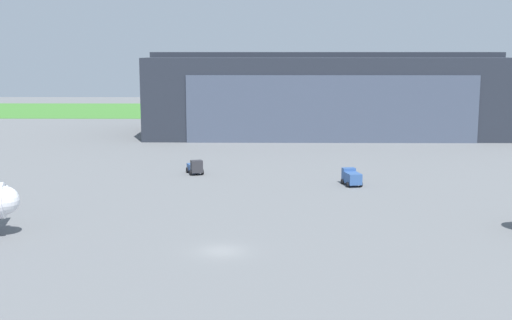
{
  "coord_description": "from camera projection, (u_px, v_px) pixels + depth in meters",
  "views": [
    {
      "loc": [
        4.21,
        -62.3,
        19.38
      ],
      "look_at": [
        3.05,
        22.82,
        5.31
      ],
      "focal_mm": 46.21,
      "sensor_mm": 36.0,
      "label": 1
    }
  ],
  "objects": [
    {
      "name": "maintenance_hangar",
      "position": [
        325.0,
        95.0,
        156.65
      ],
      "size": [
        81.81,
        34.76,
        19.22
      ],
      "color": "#232833",
      "rests_on": "ground_plane"
    },
    {
      "name": "ground_plane",
      "position": [
        222.0,
        251.0,
        64.67
      ],
      "size": [
        440.0,
        440.0,
        0.0
      ],
      "primitive_type": "plane",
      "color": "slate"
    },
    {
      "name": "grass_field_strip",
      "position": [
        252.0,
        110.0,
        218.61
      ],
      "size": [
        440.0,
        56.0,
        0.08
      ],
      "primitive_type": "cube",
      "color": "#3F7D30",
      "rests_on": "ground_plane"
    },
    {
      "name": "baggage_tug",
      "position": [
        195.0,
        167.0,
        105.11
      ],
      "size": [
        3.16,
        4.32,
        2.37
      ],
      "color": "#2D2D33",
      "rests_on": "ground_plane"
    },
    {
      "name": "fuel_bowser",
      "position": [
        352.0,
        177.0,
        96.2
      ],
      "size": [
        2.91,
        4.17,
        2.37
      ],
      "color": "#335693",
      "rests_on": "ground_plane"
    }
  ]
}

